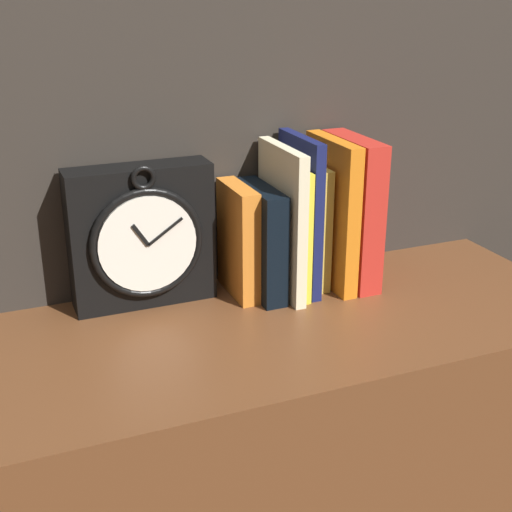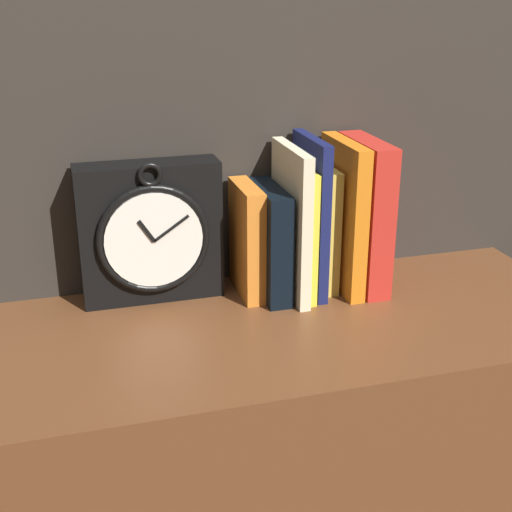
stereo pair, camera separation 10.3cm
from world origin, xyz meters
The scene contains 9 objects.
clock centered at (-0.13, 0.15, 0.88)m, with size 0.23×0.08×0.24m.
book_slot0_orange centered at (0.02, 0.13, 0.86)m, with size 0.03×0.12×0.19m.
book_slot1_black centered at (0.06, 0.12, 0.86)m, with size 0.04×0.14×0.18m.
book_slot2_cream centered at (0.09, 0.11, 0.89)m, with size 0.02×0.16×0.25m.
book_slot3_yellow centered at (0.11, 0.12, 0.88)m, with size 0.01×0.15×0.22m.
book_slot4_navy centered at (0.13, 0.12, 0.90)m, with size 0.02×0.14×0.26m.
book_slot5_yellow centered at (0.15, 0.13, 0.87)m, with size 0.02×0.12×0.21m.
book_slot6_orange centered at (0.18, 0.11, 0.90)m, with size 0.02×0.15×0.25m.
book_slot7_red centered at (0.22, 0.11, 0.90)m, with size 0.04×0.16×0.25m.
Camera 2 is at (-0.27, -0.92, 1.27)m, focal length 50.00 mm.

